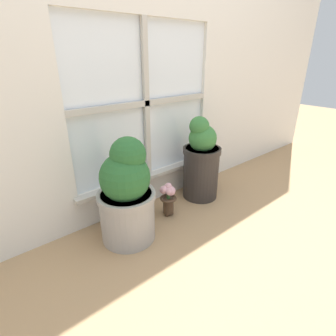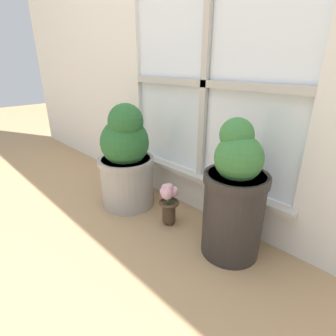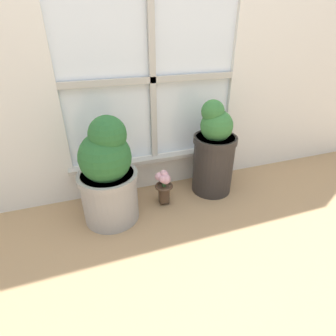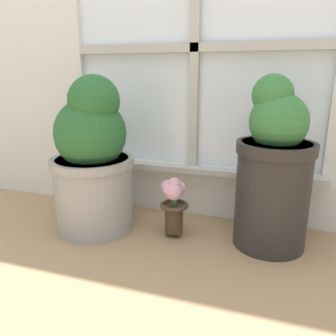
# 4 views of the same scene
# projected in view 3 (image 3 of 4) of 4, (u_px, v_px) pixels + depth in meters

# --- Properties ---
(ground_plane) EXTENTS (10.00, 10.00, 0.00)m
(ground_plane) POSITION_uv_depth(u_px,v_px,m) (186.00, 239.00, 1.40)
(ground_plane) COLOR tan
(potted_plant_left) EXTENTS (0.33, 0.33, 0.62)m
(potted_plant_left) POSITION_uv_depth(u_px,v_px,m) (108.00, 175.00, 1.43)
(potted_plant_left) COLOR #9E9993
(potted_plant_left) RESTS_ON ground_plane
(potted_plant_right) EXTENTS (0.28, 0.28, 0.62)m
(potted_plant_right) POSITION_uv_depth(u_px,v_px,m) (214.00, 152.00, 1.68)
(potted_plant_right) COLOR #2D2826
(potted_plant_right) RESTS_ON ground_plane
(flower_vase) EXTENTS (0.11, 0.11, 0.24)m
(flower_vase) POSITION_uv_depth(u_px,v_px,m) (163.00, 184.00, 1.61)
(flower_vase) COLOR #473323
(flower_vase) RESTS_ON ground_plane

